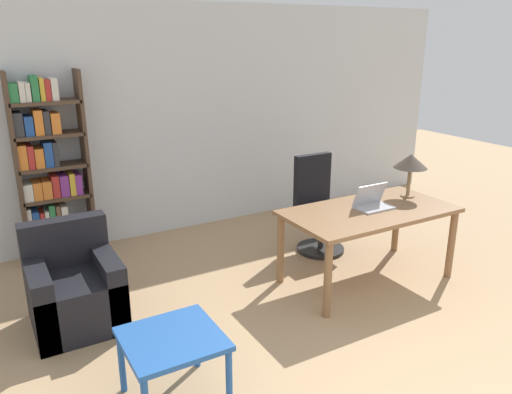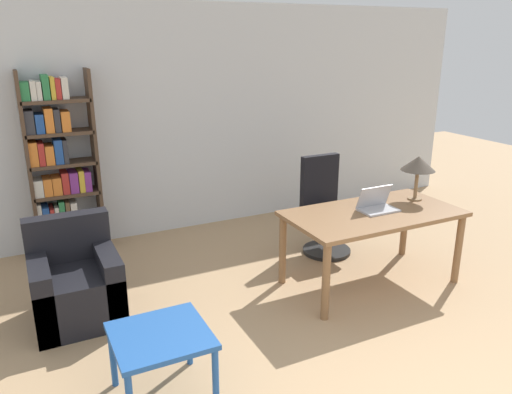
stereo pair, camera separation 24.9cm
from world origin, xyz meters
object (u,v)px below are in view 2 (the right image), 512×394
object	(u,v)px
desk	(373,221)
armchair	(76,286)
laptop	(377,205)
office_chair	(325,210)
side_table_blue	(161,343)
bookshelf	(59,171)
table_lamp	(418,164)

from	to	relation	value
desk	armchair	bearing A→B (deg)	167.29
laptop	office_chair	world-z (taller)	office_chair
laptop	side_table_blue	distance (m)	2.47
office_chair	bookshelf	distance (m)	2.90
desk	armchair	world-z (taller)	armchair
desk	side_table_blue	xyz separation A→B (m)	(-2.27, -0.70, -0.23)
desk	table_lamp	size ratio (longest dim) A/B	3.70
table_lamp	bookshelf	bearing A→B (deg)	148.40
desk	laptop	bearing A→B (deg)	23.03
office_chair	armchair	xyz separation A→B (m)	(-2.68, -0.26, -0.18)
laptop	office_chair	distance (m)	0.89
laptop	table_lamp	world-z (taller)	table_lamp
desk	office_chair	xyz separation A→B (m)	(0.04, 0.86, -0.17)
armchair	desk	bearing A→B (deg)	-12.71
office_chair	bookshelf	size ratio (longest dim) A/B	0.54
table_lamp	laptop	bearing A→B (deg)	-170.76
desk	table_lamp	distance (m)	0.78
desk	side_table_blue	distance (m)	2.39
laptop	bookshelf	xyz separation A→B (m)	(-2.61, 2.05, 0.15)
laptop	side_table_blue	world-z (taller)	laptop
bookshelf	laptop	bearing A→B (deg)	-38.08
desk	table_lamp	bearing A→B (deg)	10.49
side_table_blue	bookshelf	distance (m)	2.84
bookshelf	office_chair	bearing A→B (deg)	-25.06
laptop	table_lamp	xyz separation A→B (m)	(0.57, 0.09, 0.31)
desk	office_chair	distance (m)	0.87
table_lamp	side_table_blue	distance (m)	3.08
armchair	office_chair	bearing A→B (deg)	5.52
side_table_blue	armchair	distance (m)	1.36
desk	armchair	size ratio (longest dim) A/B	1.93
office_chair	bookshelf	xyz separation A→B (m)	(-2.60, 1.21, 0.46)
bookshelf	desk	bearing A→B (deg)	-38.96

